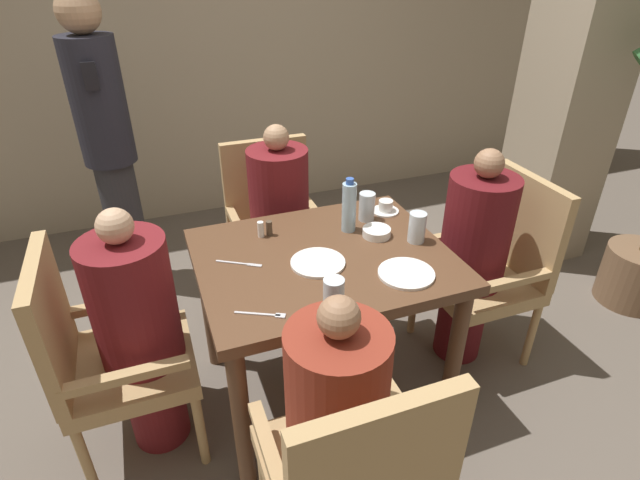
{
  "coord_description": "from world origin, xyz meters",
  "views": [
    {
      "loc": [
        -0.63,
        -1.66,
        1.9
      ],
      "look_at": [
        0.0,
        0.04,
        0.83
      ],
      "focal_mm": 28.0,
      "sensor_mm": 36.0,
      "label": 1
    }
  ],
  "objects_px": {
    "chair_right_side": "(494,263)",
    "teacup_with_saucer": "(386,207)",
    "glass_tall_near": "(417,227)",
    "plate_main_right": "(406,273)",
    "water_bottle": "(349,207)",
    "glass_tall_mid": "(367,207)",
    "glass_tall_far": "(334,296)",
    "chair_far_side": "(273,221)",
    "plate_main_left": "(318,263)",
    "bowl_small": "(377,232)",
    "diner_in_left_chair": "(140,333)",
    "chair_left_side": "(104,352)",
    "diner_in_near_chair": "(336,430)",
    "chair_near_corner": "(354,474)",
    "diner_in_right_chair": "(472,258)",
    "standing_host": "(107,142)",
    "diner_in_far_chair": "(280,223)"
  },
  "relations": [
    {
      "from": "chair_right_side",
      "to": "glass_tall_near",
      "type": "xyz_separation_m",
      "value": [
        -0.5,
        -0.03,
        0.32
      ]
    },
    {
      "from": "plate_main_left",
      "to": "bowl_small",
      "type": "xyz_separation_m",
      "value": [
        0.33,
        0.13,
        0.01
      ]
    },
    {
      "from": "chair_near_corner",
      "to": "diner_in_far_chair",
      "type": "bearing_deg",
      "value": 81.97
    },
    {
      "from": "chair_right_side",
      "to": "bowl_small",
      "type": "distance_m",
      "value": 0.7
    },
    {
      "from": "plate_main_left",
      "to": "teacup_with_saucer",
      "type": "bearing_deg",
      "value": 34.5
    },
    {
      "from": "plate_main_right",
      "to": "bowl_small",
      "type": "bearing_deg",
      "value": 85.61
    },
    {
      "from": "diner_in_right_chair",
      "to": "standing_host",
      "type": "height_order",
      "value": "standing_host"
    },
    {
      "from": "chair_left_side",
      "to": "glass_tall_near",
      "type": "distance_m",
      "value": 1.38
    },
    {
      "from": "chair_far_side",
      "to": "glass_tall_mid",
      "type": "relative_size",
      "value": 7.14
    },
    {
      "from": "teacup_with_saucer",
      "to": "diner_in_left_chair",
      "type": "bearing_deg",
      "value": -167.41
    },
    {
      "from": "water_bottle",
      "to": "glass_tall_near",
      "type": "bearing_deg",
      "value": -39.09
    },
    {
      "from": "chair_near_corner",
      "to": "glass_tall_far",
      "type": "xyz_separation_m",
      "value": [
        0.11,
        0.46,
        0.32
      ]
    },
    {
      "from": "diner_in_right_chair",
      "to": "bowl_small",
      "type": "distance_m",
      "value": 0.54
    },
    {
      "from": "plate_main_right",
      "to": "glass_tall_near",
      "type": "xyz_separation_m",
      "value": [
        0.17,
        0.22,
        0.06
      ]
    },
    {
      "from": "chair_far_side",
      "to": "water_bottle",
      "type": "height_order",
      "value": "water_bottle"
    },
    {
      "from": "teacup_with_saucer",
      "to": "glass_tall_near",
      "type": "relative_size",
      "value": 0.97
    },
    {
      "from": "plate_main_right",
      "to": "bowl_small",
      "type": "height_order",
      "value": "bowl_small"
    },
    {
      "from": "water_bottle",
      "to": "chair_right_side",
      "type": "bearing_deg",
      "value": -12.56
    },
    {
      "from": "diner_in_left_chair",
      "to": "glass_tall_mid",
      "type": "xyz_separation_m",
      "value": [
        1.08,
        0.23,
        0.26
      ]
    },
    {
      "from": "teacup_with_saucer",
      "to": "bowl_small",
      "type": "height_order",
      "value": "teacup_with_saucer"
    },
    {
      "from": "chair_far_side",
      "to": "plate_main_left",
      "type": "xyz_separation_m",
      "value": [
        -0.05,
        -0.88,
        0.26
      ]
    },
    {
      "from": "diner_in_near_chair",
      "to": "glass_tall_far",
      "type": "relative_size",
      "value": 7.96
    },
    {
      "from": "chair_near_corner",
      "to": "water_bottle",
      "type": "height_order",
      "value": "water_bottle"
    },
    {
      "from": "water_bottle",
      "to": "glass_tall_mid",
      "type": "xyz_separation_m",
      "value": [
        0.12,
        0.06,
        -0.05
      ]
    },
    {
      "from": "diner_in_left_chair",
      "to": "chair_near_corner",
      "type": "height_order",
      "value": "diner_in_left_chair"
    },
    {
      "from": "diner_in_left_chair",
      "to": "diner_in_near_chair",
      "type": "bearing_deg",
      "value": -50.15
    },
    {
      "from": "chair_left_side",
      "to": "plate_main_left",
      "type": "relative_size",
      "value": 4.31
    },
    {
      "from": "diner_in_far_chair",
      "to": "diner_in_right_chair",
      "type": "distance_m",
      "value": 1.03
    },
    {
      "from": "chair_left_side",
      "to": "bowl_small",
      "type": "xyz_separation_m",
      "value": [
        1.2,
        0.07,
        0.27
      ]
    },
    {
      "from": "teacup_with_saucer",
      "to": "glass_tall_far",
      "type": "height_order",
      "value": "glass_tall_far"
    },
    {
      "from": "plate_main_left",
      "to": "glass_tall_far",
      "type": "xyz_separation_m",
      "value": [
        -0.05,
        -0.31,
        0.06
      ]
    },
    {
      "from": "chair_right_side",
      "to": "water_bottle",
      "type": "xyz_separation_m",
      "value": [
        -0.74,
        0.16,
        0.37
      ]
    },
    {
      "from": "diner_in_near_chair",
      "to": "plate_main_left",
      "type": "xyz_separation_m",
      "value": [
        0.17,
        0.62,
        0.23
      ]
    },
    {
      "from": "diner_in_far_chair",
      "to": "diner_in_near_chair",
      "type": "bearing_deg",
      "value": -98.88
    },
    {
      "from": "plate_main_right",
      "to": "water_bottle",
      "type": "relative_size",
      "value": 0.88
    },
    {
      "from": "chair_left_side",
      "to": "plate_main_right",
      "type": "bearing_deg",
      "value": -12.05
    },
    {
      "from": "teacup_with_saucer",
      "to": "glass_tall_near",
      "type": "xyz_separation_m",
      "value": [
        -0.0,
        -0.3,
        0.04
      ]
    },
    {
      "from": "chair_far_side",
      "to": "chair_right_side",
      "type": "xyz_separation_m",
      "value": [
        0.92,
        -0.82,
        0.0
      ]
    },
    {
      "from": "diner_in_left_chair",
      "to": "glass_tall_mid",
      "type": "relative_size",
      "value": 8.3
    },
    {
      "from": "standing_host",
      "to": "diner_in_far_chair",
      "type": "bearing_deg",
      "value": -39.17
    },
    {
      "from": "glass_tall_near",
      "to": "plate_main_right",
      "type": "bearing_deg",
      "value": -127.37
    },
    {
      "from": "plate_main_left",
      "to": "glass_tall_mid",
      "type": "distance_m",
      "value": 0.45
    },
    {
      "from": "plate_main_left",
      "to": "glass_tall_near",
      "type": "bearing_deg",
      "value": 2.98
    },
    {
      "from": "diner_in_far_chair",
      "to": "plate_main_left",
      "type": "bearing_deg",
      "value": -93.58
    },
    {
      "from": "standing_host",
      "to": "plate_main_right",
      "type": "relative_size",
      "value": 7.69
    },
    {
      "from": "glass_tall_mid",
      "to": "diner_in_left_chair",
      "type": "bearing_deg",
      "value": -168.07
    },
    {
      "from": "diner_in_near_chair",
      "to": "glass_tall_near",
      "type": "distance_m",
      "value": 0.95
    },
    {
      "from": "glass_tall_mid",
      "to": "glass_tall_far",
      "type": "bearing_deg",
      "value": -124.28
    },
    {
      "from": "chair_left_side",
      "to": "diner_in_left_chair",
      "type": "xyz_separation_m",
      "value": [
        0.14,
        0.0,
        0.05
      ]
    },
    {
      "from": "chair_right_side",
      "to": "teacup_with_saucer",
      "type": "height_order",
      "value": "chair_right_side"
    }
  ]
}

